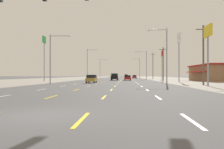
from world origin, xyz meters
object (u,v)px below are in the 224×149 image
at_px(hatchback_far_left_midfar, 94,77).
at_px(sedan_inner_right_near, 128,78).
at_px(pole_sign_left_row_1, 44,48).
at_px(suv_inner_right_farther, 126,76).
at_px(pole_sign_right_row_0, 208,38).
at_px(pole_sign_right_row_1, 179,44).
at_px(pole_sign_right_row_2, 162,58).
at_px(hatchback_far_right_far, 134,77).
at_px(streetlight_left_row_2, 101,67).
at_px(hatchback_inner_left_nearest, 91,79).
at_px(streetlight_left_row_1, 88,62).
at_px(streetlight_right_row_2, 139,67).
at_px(streetlight_right_row_0, 165,52).
at_px(streetlight_left_row_0, 52,55).
at_px(streetlight_right_row_1, 145,63).
at_px(suv_center_turn_mid, 115,77).

bearing_deg(hatchback_far_left_midfar, sedan_inner_right_near, -41.79).
bearing_deg(hatchback_far_left_midfar, pole_sign_left_row_1, -115.19).
height_order(suv_inner_right_farther, pole_sign_right_row_0, pole_sign_right_row_0).
bearing_deg(sedan_inner_right_near, pole_sign_right_row_1, -49.36).
bearing_deg(pole_sign_right_row_0, suv_inner_right_farther, 96.09).
relative_size(pole_sign_right_row_0, pole_sign_right_row_1, 0.76).
height_order(suv_inner_right_farther, pole_sign_right_row_2, pole_sign_right_row_2).
bearing_deg(hatchback_far_left_midfar, pole_sign_right_row_2, 7.91).
distance_m(hatchback_far_left_midfar, hatchback_far_right_far, 30.03).
bearing_deg(sedan_inner_right_near, streetlight_left_row_2, 104.21).
bearing_deg(hatchback_inner_left_nearest, streetlight_left_row_1, 100.53).
bearing_deg(pole_sign_right_row_1, hatchback_inner_left_nearest, -158.71).
xyz_separation_m(pole_sign_left_row_1, streetlight_left_row_1, (6.54, 24.41, -1.96)).
bearing_deg(streetlight_right_row_2, streetlight_right_row_0, -89.95).
distance_m(streetlight_left_row_0, streetlight_right_row_2, 79.09).
relative_size(hatchback_far_left_midfar, pole_sign_right_row_2, 0.40).
xyz_separation_m(pole_sign_right_row_2, streetlight_left_row_1, (-24.89, 1.80, -1.11)).
bearing_deg(streetlight_left_row_0, pole_sign_right_row_2, 55.79).
bearing_deg(streetlight_right_row_1, suv_center_turn_mid, -129.20).
xyz_separation_m(sedan_inner_right_near, streetlight_right_row_0, (6.22, -23.78, 4.67)).
bearing_deg(streetlight_right_row_1, suv_inner_right_farther, 96.74).
bearing_deg(hatchback_far_left_midfar, hatchback_inner_left_nearest, -82.75).
relative_size(hatchback_far_left_midfar, streetlight_left_row_2, 0.40).
distance_m(hatchback_far_left_midfar, pole_sign_right_row_0, 47.12).
relative_size(hatchback_inner_left_nearest, suv_center_turn_mid, 0.80).
relative_size(streetlight_left_row_0, streetlight_right_row_2, 0.85).
distance_m(suv_inner_right_farther, streetlight_left_row_2, 21.61).
distance_m(suv_center_turn_mid, streetlight_right_row_2, 51.56).
relative_size(pole_sign_left_row_1, streetlight_right_row_2, 1.07).
height_order(hatchback_inner_left_nearest, streetlight_left_row_2, streetlight_left_row_2).
xyz_separation_m(suv_center_turn_mid, hatchback_far_right_far, (6.95, 33.72, -0.24)).
relative_size(streetlight_left_row_0, streetlight_left_row_1, 0.82).
relative_size(hatchback_inner_left_nearest, streetlight_left_row_1, 0.37).
bearing_deg(pole_sign_right_row_1, pole_sign_right_row_2, 89.18).
xyz_separation_m(streetlight_right_row_1, streetlight_left_row_2, (-19.51, 38.32, 0.05)).
xyz_separation_m(hatchback_far_left_midfar, pole_sign_right_row_2, (22.24, 3.09, 6.31)).
relative_size(pole_sign_right_row_1, streetlight_right_row_0, 1.12).
xyz_separation_m(hatchback_inner_left_nearest, hatchback_far_right_far, (10.26, 56.16, 0.00)).
height_order(hatchback_inner_left_nearest, streetlight_left_row_1, streetlight_left_row_1).
height_order(suv_inner_right_farther, streetlight_right_row_1, streetlight_right_row_1).
height_order(suv_inner_right_farther, pole_sign_left_row_1, pole_sign_left_row_1).
distance_m(streetlight_left_row_1, streetlight_left_row_2, 38.32).
bearing_deg(streetlight_left_row_2, hatchback_far_left_midfar, -86.56).
xyz_separation_m(streetlight_right_row_0, streetlight_left_row_2, (-19.60, 76.64, 0.23)).
bearing_deg(hatchback_far_left_midfar, suv_center_turn_mid, -45.37).
xyz_separation_m(hatchback_far_left_midfar, streetlight_right_row_1, (16.92, 4.89, 4.83)).
distance_m(suv_center_turn_mid, pole_sign_right_row_2, 19.29).
height_order(hatchback_far_left_midfar, streetlight_right_row_1, streetlight_right_row_1).
height_order(streetlight_right_row_1, streetlight_right_row_2, streetlight_right_row_2).
bearing_deg(sedan_inner_right_near, hatchback_inner_left_nearest, -109.38).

